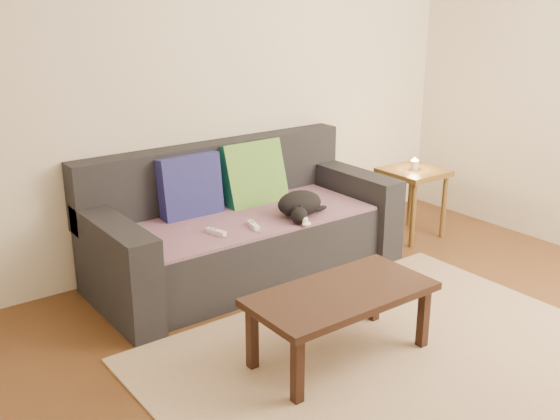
{
  "coord_description": "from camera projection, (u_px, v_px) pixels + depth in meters",
  "views": [
    {
      "loc": [
        -2.3,
        -1.97,
        1.88
      ],
      "look_at": [
        0.05,
        1.2,
        0.55
      ],
      "focal_mm": 42.0,
      "sensor_mm": 36.0,
      "label": 1
    }
  ],
  "objects": [
    {
      "name": "cushion_navy",
      "position": [
        190.0,
        188.0,
        4.36
      ],
      "size": [
        0.43,
        0.16,
        0.44
      ],
      "primitive_type": "cube",
      "rotation": [
        -0.12,
        0.0,
        0.0
      ],
      "color": "#11184C",
      "rests_on": "throw_blanket"
    },
    {
      "name": "side_table",
      "position": [
        413.0,
        181.0,
        5.13
      ],
      "size": [
        0.44,
        0.44,
        0.55
      ],
      "color": "brown",
      "rests_on": "ground"
    },
    {
      "name": "coffee_table",
      "position": [
        341.0,
        299.0,
        3.42
      ],
      "size": [
        0.99,
        0.5,
        0.4
      ],
      "color": "black",
      "rests_on": "rug"
    },
    {
      "name": "back_wall",
      "position": [
        205.0,
        79.0,
        4.51
      ],
      "size": [
        4.5,
        0.04,
        2.6
      ],
      "primitive_type": "cube",
      "color": "beige",
      "rests_on": "ground"
    },
    {
      "name": "ground",
      "position": [
        410.0,
        371.0,
        3.4
      ],
      "size": [
        4.5,
        4.5,
        0.0
      ],
      "primitive_type": "plane",
      "color": "brown",
      "rests_on": "ground"
    },
    {
      "name": "wii_remote_a",
      "position": [
        216.0,
        232.0,
        4.06
      ],
      "size": [
        0.07,
        0.15,
        0.03
      ],
      "primitive_type": "cube",
      "rotation": [
        0.0,
        0.0,
        1.84
      ],
      "color": "white",
      "rests_on": "throw_blanket"
    },
    {
      "name": "cat",
      "position": [
        300.0,
        205.0,
        4.36
      ],
      "size": [
        0.4,
        0.37,
        0.17
      ],
      "rotation": [
        0.0,
        0.0,
        0.3
      ],
      "color": "black",
      "rests_on": "throw_blanket"
    },
    {
      "name": "candle",
      "position": [
        414.0,
        165.0,
        5.09
      ],
      "size": [
        0.06,
        0.06,
        0.09
      ],
      "color": "beige",
      "rests_on": "side_table"
    },
    {
      "name": "cushion_green",
      "position": [
        253.0,
        175.0,
        4.65
      ],
      "size": [
        0.47,
        0.25,
        0.49
      ],
      "primitive_type": "cube",
      "rotation": [
        -0.29,
        0.0,
        0.0
      ],
      "color": "#0C503B",
      "rests_on": "throw_blanket"
    },
    {
      "name": "wii_remote_b",
      "position": [
        254.0,
        225.0,
        4.17
      ],
      "size": [
        0.07,
        0.15,
        0.03
      ],
      "primitive_type": "cube",
      "rotation": [
        0.0,
        0.0,
        1.31
      ],
      "color": "white",
      "rests_on": "throw_blanket"
    },
    {
      "name": "rug",
      "position": [
        389.0,
        358.0,
        3.51
      ],
      "size": [
        2.5,
        1.8,
        0.01
      ],
      "primitive_type": "cube",
      "color": "tan",
      "rests_on": "ground"
    },
    {
      "name": "sofa",
      "position": [
        242.0,
        231.0,
        4.5
      ],
      "size": [
        2.1,
        0.94,
        0.87
      ],
      "color": "#232328",
      "rests_on": "ground"
    },
    {
      "name": "throw_blanket",
      "position": [
        249.0,
        218.0,
        4.39
      ],
      "size": [
        1.66,
        0.74,
        0.02
      ],
      "primitive_type": "cube",
      "color": "#422647",
      "rests_on": "sofa"
    }
  ]
}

